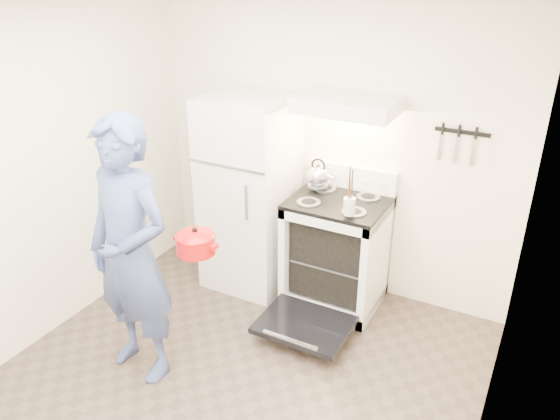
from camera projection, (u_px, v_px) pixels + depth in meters
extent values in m
plane|color=#4C3D32|center=(217.00, 401.00, 3.68)|extent=(3.60, 3.60, 0.00)
cube|color=white|center=(330.00, 148.00, 4.58)|extent=(3.20, 0.02, 2.50)
cube|color=white|center=(250.00, 194.00, 4.72)|extent=(0.70, 0.70, 1.70)
cube|color=white|center=(336.00, 253.00, 4.57)|extent=(0.76, 0.65, 0.92)
cube|color=black|center=(339.00, 202.00, 4.36)|extent=(0.76, 0.65, 0.03)
cube|color=white|center=(352.00, 177.00, 4.54)|extent=(0.76, 0.07, 0.20)
cube|color=black|center=(305.00, 325.00, 4.23)|extent=(0.70, 0.54, 0.04)
cube|color=slate|center=(336.00, 256.00, 4.57)|extent=(0.60, 0.52, 0.01)
cube|color=white|center=(347.00, 104.00, 4.09)|extent=(0.76, 0.50, 0.12)
cube|color=black|center=(462.00, 132.00, 4.00)|extent=(0.40, 0.02, 0.03)
cylinder|color=#926F50|center=(342.00, 258.00, 4.50)|extent=(0.33, 0.33, 0.02)
cylinder|color=silver|center=(349.00, 206.00, 4.03)|extent=(0.11, 0.11, 0.13)
imported|color=navy|center=(131.00, 254.00, 3.60)|extent=(0.73, 0.52, 1.88)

